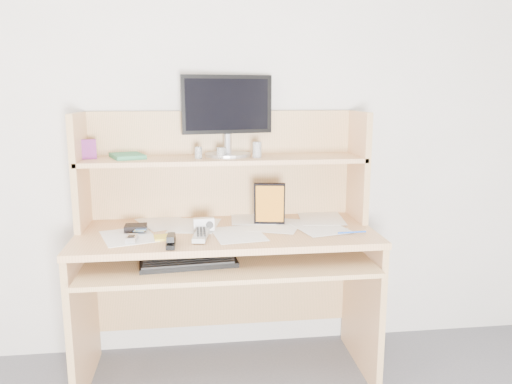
{
  "coord_description": "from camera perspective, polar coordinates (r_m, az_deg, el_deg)",
  "views": [
    {
      "loc": [
        -0.14,
        -0.81,
        1.4
      ],
      "look_at": [
        0.14,
        1.43,
        0.94
      ],
      "focal_mm": 35.0,
      "sensor_mm": 36.0,
      "label": 1
    }
  ],
  "objects": [
    {
      "name": "sticky_note_pad",
      "position": [
        2.28,
        -10.53,
        -5.14
      ],
      "size": [
        0.09,
        0.09,
        0.01
      ],
      "primitive_type": "cube",
      "rotation": [
        0.0,
        0.0,
        0.15
      ],
      "color": "#F6FE43",
      "rests_on": "desk"
    },
    {
      "name": "chip_stack_b",
      "position": [
        2.41,
        -6.61,
        4.48
      ],
      "size": [
        0.05,
        0.05,
        0.06
      ],
      "primitive_type": "cylinder",
      "rotation": [
        0.0,
        0.0,
        0.42
      ],
      "color": "white",
      "rests_on": "desk"
    },
    {
      "name": "shelf_book",
      "position": [
        2.5,
        -14.49,
        4.01
      ],
      "size": [
        0.2,
        0.23,
        0.02
      ],
      "primitive_type": "cube",
      "rotation": [
        0.0,
        0.0,
        0.36
      ],
      "color": "#368954",
      "rests_on": "desk"
    },
    {
      "name": "back_wall",
      "position": [
        2.62,
        -3.99,
        8.15
      ],
      "size": [
        3.6,
        0.04,
        2.5
      ],
      "primitive_type": "cube",
      "color": "beige",
      "rests_on": "floor"
    },
    {
      "name": "wallet",
      "position": [
        2.42,
        -13.58,
        -3.97
      ],
      "size": [
        0.1,
        0.08,
        0.03
      ],
      "primitive_type": "cube",
      "rotation": [
        0.0,
        0.0,
        0.0
      ],
      "color": "black",
      "rests_on": "paper_clutter"
    },
    {
      "name": "chip_stack_a",
      "position": [
        2.41,
        -4.07,
        4.48
      ],
      "size": [
        0.05,
        0.05,
        0.05
      ],
      "primitive_type": "cylinder",
      "rotation": [
        0.0,
        0.0,
        -0.23
      ],
      "color": "black",
      "rests_on": "desk"
    },
    {
      "name": "keyboard",
      "position": [
        2.22,
        -7.69,
        -7.99
      ],
      "size": [
        0.43,
        0.19,
        0.03
      ],
      "rotation": [
        0.0,
        0.0,
        0.09
      ],
      "color": "black",
      "rests_on": "desk"
    },
    {
      "name": "card_box",
      "position": [
        2.51,
        -18.55,
        4.65
      ],
      "size": [
        0.07,
        0.03,
        0.09
      ],
      "primitive_type": "cube",
      "rotation": [
        0.0,
        0.0,
        0.22
      ],
      "color": "#A21F15",
      "rests_on": "desk"
    },
    {
      "name": "digital_camera",
      "position": [
        2.36,
        -6.0,
        -3.67
      ],
      "size": [
        0.1,
        0.05,
        0.06
      ],
      "primitive_type": "cube",
      "rotation": [
        0.0,
        0.0,
        0.11
      ],
      "color": "silver",
      "rests_on": "paper_clutter"
    },
    {
      "name": "blue_pen",
      "position": [
        2.35,
        10.92,
        -4.54
      ],
      "size": [
        0.14,
        0.02,
        0.01
      ],
      "primitive_type": "cylinder",
      "rotation": [
        1.57,
        0.0,
        1.63
      ],
      "color": "blue",
      "rests_on": "paper_clutter"
    },
    {
      "name": "tv_remote",
      "position": [
        2.26,
        -6.28,
        -4.87
      ],
      "size": [
        0.09,
        0.21,
        0.02
      ],
      "primitive_type": "cube",
      "rotation": [
        0.0,
        0.0,
        -0.14
      ],
      "color": "#A4A49F",
      "rests_on": "paper_clutter"
    },
    {
      "name": "stapler",
      "position": [
        2.16,
        -9.7,
        -5.4
      ],
      "size": [
        0.04,
        0.14,
        0.04
      ],
      "primitive_type": "cube",
      "rotation": [
        0.0,
        0.0,
        -0.01
      ],
      "color": "black",
      "rests_on": "paper_clutter"
    },
    {
      "name": "paper_clutter",
      "position": [
        2.38,
        -3.4,
        -4.31
      ],
      "size": [
        1.32,
        0.54,
        0.01
      ],
      "primitive_type": "cube",
      "color": "white",
      "rests_on": "desk"
    },
    {
      "name": "monitor",
      "position": [
        2.51,
        -3.3,
        9.0
      ],
      "size": [
        0.46,
        0.23,
        0.4
      ],
      "rotation": [
        0.0,
        0.0,
        0.2
      ],
      "color": "#B7B7BC",
      "rests_on": "desk"
    },
    {
      "name": "chip_stack_c",
      "position": [
        2.45,
        -3.83,
        4.51
      ],
      "size": [
        0.05,
        0.05,
        0.05
      ],
      "primitive_type": "cylinder",
      "rotation": [
        0.0,
        0.0,
        -0.38
      ],
      "color": "black",
      "rests_on": "desk"
    },
    {
      "name": "desk",
      "position": [
        2.47,
        -3.51,
        -5.12
      ],
      "size": [
        1.4,
        0.7,
        1.3
      ],
      "color": "tan",
      "rests_on": "floor"
    },
    {
      "name": "chip_stack_d",
      "position": [
        2.43,
        0.13,
        4.85
      ],
      "size": [
        0.05,
        0.05,
        0.08
      ],
      "primitive_type": "cylinder",
      "rotation": [
        0.0,
        0.0,
        0.15
      ],
      "color": "silver",
      "rests_on": "desk"
    },
    {
      "name": "game_case",
      "position": [
        2.42,
        1.55,
        -1.34
      ],
      "size": [
        0.15,
        0.04,
        0.21
      ],
      "primitive_type": "cube",
      "rotation": [
        0.0,
        0.0,
        -0.16
      ],
      "color": "black",
      "rests_on": "paper_clutter"
    },
    {
      "name": "flip_phone",
      "position": [
        2.27,
        -14.03,
        -5.05
      ],
      "size": [
        0.05,
        0.09,
        0.02
      ],
      "primitive_type": "cube",
      "rotation": [
        0.0,
        0.0,
        -0.06
      ],
      "color": "#A4A4A6",
      "rests_on": "paper_clutter"
    }
  ]
}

